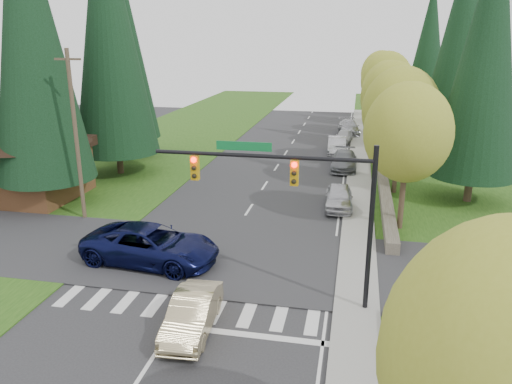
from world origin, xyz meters
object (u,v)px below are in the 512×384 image
(suv_navy, at_px, (151,245))
(parked_car_a, at_px, (339,197))
(parked_car_c, at_px, (337,146))
(parked_car_d, at_px, (344,136))
(parked_car_e, at_px, (349,127))
(parked_car_b, at_px, (344,161))
(sedan_champagne, at_px, (192,313))

(suv_navy, xyz_separation_m, parked_car_a, (8.61, 10.01, -0.19))
(parked_car_c, distance_m, parked_car_d, 5.53)
(parked_car_a, xyz_separation_m, parked_car_e, (0.00, 26.04, 0.04))
(suv_navy, height_order, parked_car_b, suv_navy)
(sedan_champagne, bearing_deg, parked_car_a, 69.12)
(sedan_champagne, xyz_separation_m, parked_car_e, (4.78, 41.29, 0.06))
(parked_car_a, relative_size, parked_car_b, 0.85)
(parked_car_e, bearing_deg, parked_car_a, -97.37)
(suv_navy, height_order, parked_car_c, suv_navy)
(parked_car_c, xyz_separation_m, parked_car_d, (0.46, 5.50, -0.14))
(parked_car_c, xyz_separation_m, parked_car_e, (0.84, 10.34, -0.02))
(suv_navy, relative_size, parked_car_a, 1.55)
(sedan_champagne, relative_size, parked_car_b, 0.85)
(parked_car_c, bearing_deg, suv_navy, -109.22)
(parked_car_e, bearing_deg, sedan_champagne, -103.97)
(parked_car_d, bearing_deg, parked_car_b, -81.85)
(parked_car_b, xyz_separation_m, parked_car_d, (-0.39, 11.17, -0.09))
(parked_car_c, bearing_deg, parked_car_d, 82.83)
(parked_car_e, bearing_deg, parked_car_d, -101.92)
(suv_navy, relative_size, parked_car_d, 1.76)
(parked_car_b, relative_size, parked_car_d, 1.34)
(suv_navy, height_order, parked_car_e, suv_navy)
(parked_car_c, bearing_deg, parked_car_a, -89.33)
(parked_car_c, bearing_deg, sedan_champagne, -99.66)
(sedan_champagne, distance_m, parked_car_b, 25.73)
(sedan_champagne, xyz_separation_m, parked_car_d, (4.40, 36.45, -0.07))
(parked_car_a, distance_m, parked_car_d, 21.20)
(suv_navy, xyz_separation_m, parked_car_b, (8.61, 20.04, -0.19))
(parked_car_d, bearing_deg, parked_car_c, -88.58)
(parked_car_b, bearing_deg, sedan_champagne, -101.18)
(parked_car_b, distance_m, parked_car_d, 11.18)
(suv_navy, xyz_separation_m, parked_car_e, (8.61, 36.05, -0.16))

